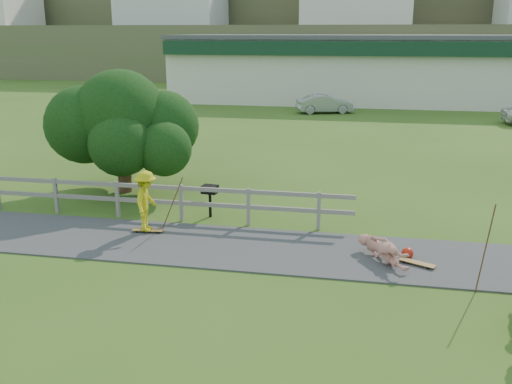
# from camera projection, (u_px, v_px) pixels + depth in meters

# --- Properties ---
(ground) EXTENTS (260.00, 260.00, 0.00)m
(ground) POSITION_uv_depth(u_px,v_px,m) (220.00, 271.00, 13.27)
(ground) COLOR #325418
(ground) RESTS_ON ground
(path) EXTENTS (34.00, 3.00, 0.04)m
(path) POSITION_uv_depth(u_px,v_px,m) (234.00, 247.00, 14.68)
(path) COLOR #39393B
(path) RESTS_ON ground
(fence) EXTENTS (15.05, 0.10, 1.10)m
(fence) POSITION_uv_depth(u_px,v_px,m) (98.00, 193.00, 17.05)
(fence) COLOR slate
(fence) RESTS_ON ground
(strip_mall) EXTENTS (32.50, 10.75, 5.10)m
(strip_mall) POSITION_uv_depth(u_px,v_px,m) (381.00, 68.00, 44.81)
(strip_mall) COLOR beige
(strip_mall) RESTS_ON ground
(skater_rider) EXTENTS (0.70, 1.12, 1.67)m
(skater_rider) POSITION_uv_depth(u_px,v_px,m) (146.00, 204.00, 15.50)
(skater_rider) COLOR #B9B211
(skater_rider) RESTS_ON ground
(skater_fallen) EXTENTS (1.69, 1.31, 0.64)m
(skater_fallen) POSITION_uv_depth(u_px,v_px,m) (383.00, 250.00, 13.67)
(skater_fallen) COLOR #B97566
(skater_fallen) RESTS_ON ground
(car_silver) EXTENTS (4.01, 2.42, 1.25)m
(car_silver) POSITION_uv_depth(u_px,v_px,m) (325.00, 104.00, 38.58)
(car_silver) COLOR #919398
(car_silver) RESTS_ON ground
(tree) EXTENTS (5.00, 5.00, 3.45)m
(tree) POSITION_uv_depth(u_px,v_px,m) (123.00, 142.00, 19.38)
(tree) COLOR black
(tree) RESTS_ON ground
(bbq) EXTENTS (0.49, 0.40, 0.98)m
(bbq) POSITION_uv_depth(u_px,v_px,m) (210.00, 201.00, 16.99)
(bbq) COLOR black
(bbq) RESTS_ON ground
(longboard_rider) EXTENTS (0.87, 0.28, 0.09)m
(longboard_rider) POSITION_uv_depth(u_px,v_px,m) (148.00, 232.00, 15.71)
(longboard_rider) COLOR brown
(longboard_rider) RESTS_ON ground
(longboard_fallen) EXTENTS (0.87, 0.57, 0.10)m
(longboard_fallen) POSITION_uv_depth(u_px,v_px,m) (417.00, 265.00, 13.50)
(longboard_fallen) COLOR brown
(longboard_fallen) RESTS_ON ground
(helmet) EXTENTS (0.29, 0.29, 0.29)m
(helmet) POSITION_uv_depth(u_px,v_px,m) (407.00, 253.00, 13.94)
(helmet) COLOR #B4200E
(helmet) RESTS_ON ground
(pole_rider) EXTENTS (0.03, 0.03, 1.68)m
(pole_rider) POSITION_uv_depth(u_px,v_px,m) (172.00, 201.00, 15.76)
(pole_rider) COLOR #503320
(pole_rider) RESTS_ON ground
(pole_spec_left) EXTENTS (0.03, 0.03, 2.00)m
(pole_spec_left) POSITION_uv_depth(u_px,v_px,m) (485.00, 249.00, 11.87)
(pole_spec_left) COLOR #503320
(pole_spec_left) RESTS_ON ground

